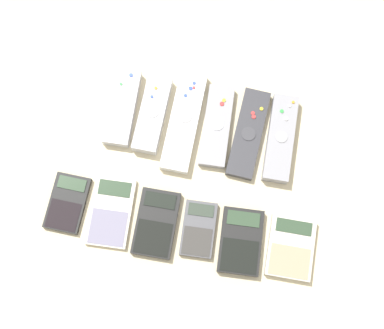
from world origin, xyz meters
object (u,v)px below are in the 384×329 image
(remote_2, at_px, (184,121))
(calculator_0, at_px, (67,203))
(calculator_4, at_px, (241,241))
(calculator_5, at_px, (291,248))
(remote_0, at_px, (122,107))
(remote_3, at_px, (217,126))
(remote_5, at_px, (280,138))
(calculator_1, at_px, (111,212))
(calculator_2, at_px, (156,223))
(remote_1, at_px, (152,114))
(calculator_3, at_px, (199,229))
(remote_4, at_px, (248,133))

(remote_2, xyz_separation_m, calculator_0, (-0.20, -0.21, -0.00))
(calculator_4, relative_size, calculator_5, 1.10)
(remote_0, bearing_deg, calculator_0, -108.66)
(remote_3, xyz_separation_m, calculator_5, (0.19, -0.22, -0.00))
(remote_3, bearing_deg, remote_5, -3.94)
(remote_5, xyz_separation_m, calculator_5, (0.05, -0.22, -0.00))
(remote_3, bearing_deg, remote_0, 176.71)
(calculator_1, height_order, calculator_2, calculator_2)
(remote_1, bearing_deg, calculator_3, -56.56)
(remote_3, bearing_deg, calculator_1, -131.74)
(remote_0, bearing_deg, remote_1, -5.10)
(remote_5, height_order, calculator_4, remote_5)
(calculator_0, bearing_deg, remote_5, 29.23)
(remote_0, distance_m, remote_5, 0.34)
(calculator_1, distance_m, calculator_5, 0.36)
(calculator_0, height_order, calculator_1, calculator_0)
(remote_0, xyz_separation_m, calculator_0, (-0.06, -0.22, -0.01))
(calculator_3, distance_m, calculator_5, 0.18)
(remote_2, bearing_deg, calculator_0, -132.27)
(remote_2, distance_m, calculator_3, 0.23)
(remote_3, distance_m, calculator_4, 0.24)
(remote_1, bearing_deg, remote_0, 177.87)
(remote_2, bearing_deg, calculator_5, -39.66)
(calculator_2, bearing_deg, remote_1, 102.58)
(calculator_3, xyz_separation_m, calculator_4, (0.09, -0.01, 0.00))
(calculator_0, bearing_deg, remote_4, 33.72)
(remote_5, xyz_separation_m, calculator_0, (-0.40, -0.21, -0.01))
(remote_0, height_order, remote_3, remote_0)
(remote_5, bearing_deg, calculator_0, -153.13)
(calculator_5, bearing_deg, remote_0, 149.32)
(remote_3, bearing_deg, calculator_5, -52.29)
(remote_1, bearing_deg, calculator_2, -75.53)
(calculator_0, bearing_deg, calculator_3, 0.79)
(calculator_1, bearing_deg, calculator_3, -3.34)
(calculator_3, relative_size, calculator_4, 0.85)
(remote_2, bearing_deg, remote_3, 3.28)
(calculator_0, bearing_deg, remote_1, 60.02)
(remote_4, bearing_deg, remote_2, -176.93)
(calculator_1, distance_m, calculator_4, 0.27)
(remote_2, bearing_deg, calculator_3, -70.98)
(calculator_1, bearing_deg, calculator_2, -6.34)
(calculator_0, relative_size, calculator_5, 0.96)
(remote_0, distance_m, remote_4, 0.27)
(calculator_2, xyz_separation_m, calculator_4, (0.17, -0.00, 0.00))
(calculator_0, relative_size, calculator_3, 1.02)
(remote_3, distance_m, remote_4, 0.07)
(remote_4, height_order, calculator_3, remote_4)
(remote_4, relative_size, calculator_2, 1.43)
(remote_1, distance_m, remote_2, 0.07)
(calculator_2, distance_m, calculator_3, 0.09)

